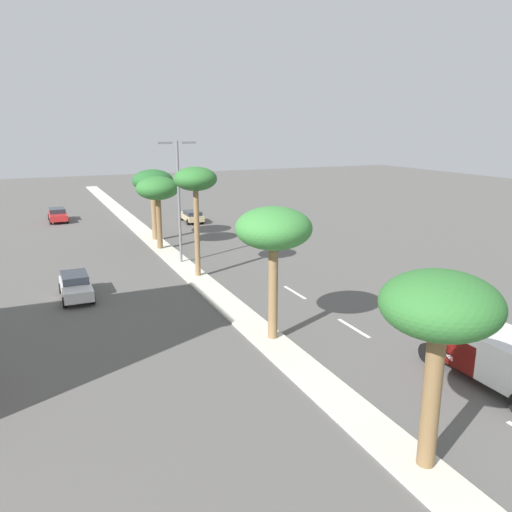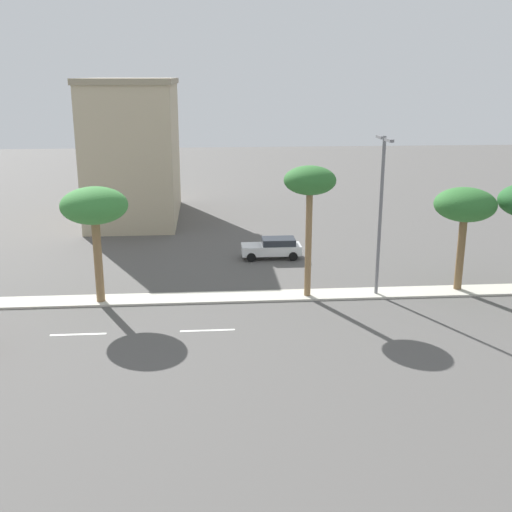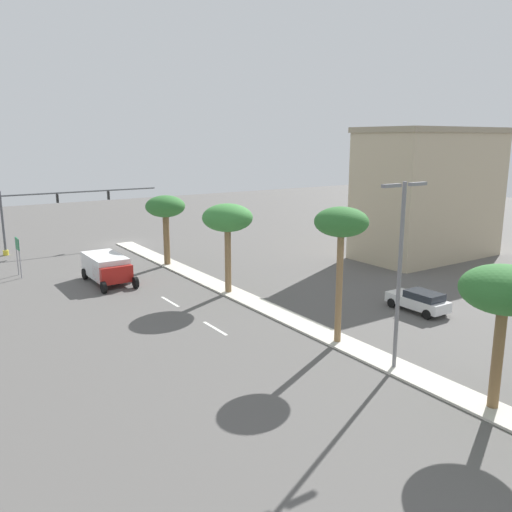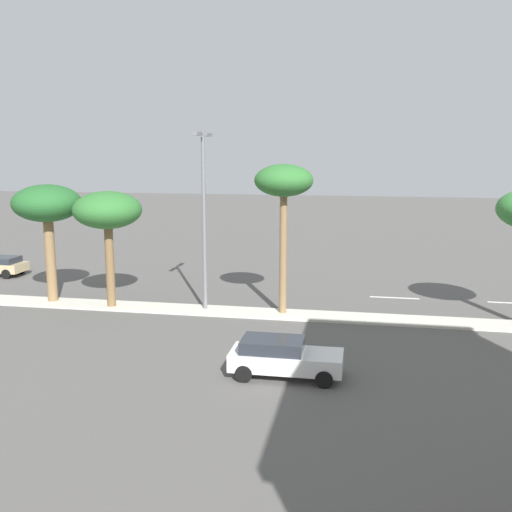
# 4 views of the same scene
# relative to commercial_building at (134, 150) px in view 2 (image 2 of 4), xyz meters

# --- Properties ---
(ground_plane) EXTENTS (160.00, 160.00, 0.00)m
(ground_plane) POSITION_rel_commercial_building_xyz_m (22.31, 14.25, -6.19)
(ground_plane) COLOR #565451
(median_curb) EXTENTS (1.80, 94.89, 0.12)m
(median_curb) POSITION_rel_commercial_building_xyz_m (22.31, 24.80, -6.13)
(median_curb) COLOR beige
(median_curb) RESTS_ON ground
(lane_stripe_near) EXTENTS (0.20, 2.80, 0.01)m
(lane_stripe_near) POSITION_rel_commercial_building_xyz_m (27.10, -0.22, -6.18)
(lane_stripe_near) COLOR silver
(lane_stripe_near) RESTS_ON ground
(lane_stripe_far) EXTENTS (0.20, 2.80, 0.01)m
(lane_stripe_far) POSITION_rel_commercial_building_xyz_m (27.10, 6.29, -6.18)
(lane_stripe_far) COLOR silver
(lane_stripe_far) RESTS_ON ground
(commercial_building) EXTENTS (14.16, 7.74, 12.34)m
(commercial_building) POSITION_rel_commercial_building_xyz_m (0.00, 0.00, 0.00)
(commercial_building) COLOR tan
(commercial_building) RESTS_ON ground
(palm_tree_rear) EXTENTS (3.70, 3.70, 6.60)m
(palm_tree_rear) POSITION_rel_commercial_building_xyz_m (22.54, 0.21, -0.60)
(palm_tree_rear) COLOR olive
(palm_tree_rear) RESTS_ON median_curb
(palm_tree_leading) EXTENTS (2.95, 2.95, 7.62)m
(palm_tree_leading) POSITION_rel_commercial_building_xyz_m (22.50, 12.17, 0.53)
(palm_tree_leading) COLOR olive
(palm_tree_leading) RESTS_ON median_curb
(palm_tree_outboard) EXTENTS (3.59, 3.59, 6.19)m
(palm_tree_outboard) POSITION_rel_commercial_building_xyz_m (22.07, 21.45, -0.97)
(palm_tree_outboard) COLOR brown
(palm_tree_outboard) RESTS_ON median_curb
(street_lamp_front) EXTENTS (2.90, 0.24, 9.23)m
(street_lamp_front) POSITION_rel_commercial_building_xyz_m (22.46, 16.31, -0.62)
(street_lamp_front) COLOR slate
(street_lamp_front) RESTS_ON median_curb
(sedan_white_trailing) EXTENTS (1.84, 4.22, 1.45)m
(sedan_white_trailing) POSITION_rel_commercial_building_xyz_m (14.18, 11.01, -5.41)
(sedan_white_trailing) COLOR silver
(sedan_white_trailing) RESTS_ON ground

